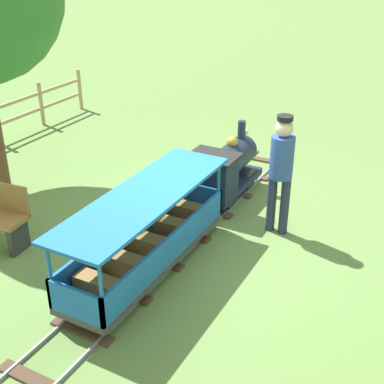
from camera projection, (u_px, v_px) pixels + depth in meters
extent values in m
plane|color=#608442|center=(185.00, 234.00, 6.94)|extent=(60.00, 60.00, 0.00)
cube|color=gray|center=(169.00, 229.00, 7.02)|extent=(0.03, 6.40, 0.04)
cube|color=gray|center=(201.00, 238.00, 6.82)|extent=(0.03, 6.40, 0.04)
cube|color=#4C3828|center=(32.00, 379.00, 4.68)|extent=(0.72, 0.14, 0.03)
cube|color=#4C3828|center=(82.00, 331.00, 5.24)|extent=(0.72, 0.14, 0.03)
cube|color=#4C3828|center=(123.00, 292.00, 5.80)|extent=(0.72, 0.14, 0.03)
cube|color=#4C3828|center=(157.00, 261.00, 6.36)|extent=(0.72, 0.14, 0.03)
cube|color=#4C3828|center=(185.00, 234.00, 6.92)|extent=(0.72, 0.14, 0.03)
cube|color=#4C3828|center=(209.00, 211.00, 7.48)|extent=(0.72, 0.14, 0.03)
cube|color=#4C3828|center=(229.00, 192.00, 8.04)|extent=(0.72, 0.14, 0.03)
cube|color=#4C3828|center=(247.00, 175.00, 8.60)|extent=(0.72, 0.14, 0.03)
cube|color=#4C3828|center=(263.00, 160.00, 9.16)|extent=(0.72, 0.14, 0.03)
cube|color=#192338|center=(227.00, 183.00, 7.86)|extent=(0.60, 1.40, 0.10)
cylinder|color=#192338|center=(233.00, 157.00, 7.86)|extent=(0.44, 0.85, 0.44)
cylinder|color=#B7932D|center=(244.00, 148.00, 8.19)|extent=(0.37, 0.02, 0.37)
cylinder|color=#192338|center=(242.00, 129.00, 7.93)|extent=(0.12, 0.12, 0.27)
sphere|color=#B7932D|center=(232.00, 142.00, 7.70)|extent=(0.16, 0.16, 0.16)
cube|color=#192338|center=(213.00, 175.00, 7.34)|extent=(0.60, 0.45, 0.55)
cube|color=black|center=(213.00, 156.00, 7.20)|extent=(0.68, 0.53, 0.04)
sphere|color=#F2EAB2|center=(245.00, 132.00, 8.10)|extent=(0.10, 0.10, 0.10)
cylinder|color=#2D2D2D|center=(222.00, 172.00, 8.24)|extent=(0.05, 0.32, 0.32)
cylinder|color=#2D2D2D|center=(250.00, 179.00, 8.03)|extent=(0.05, 0.32, 0.32)
cylinder|color=#2D2D2D|center=(202.00, 190.00, 7.69)|extent=(0.05, 0.32, 0.32)
cylinder|color=#2D2D2D|center=(231.00, 197.00, 7.48)|extent=(0.05, 0.32, 0.32)
cube|color=#3F3F3F|center=(148.00, 257.00, 6.14)|extent=(0.68, 2.60, 0.08)
cube|color=blue|center=(124.00, 234.00, 6.18)|extent=(0.04, 2.60, 0.35)
cube|color=blue|center=(171.00, 248.00, 5.90)|extent=(0.04, 2.60, 0.35)
cube|color=blue|center=(198.00, 197.00, 7.05)|extent=(0.68, 0.04, 0.35)
cube|color=blue|center=(75.00, 303.00, 5.03)|extent=(0.68, 0.04, 0.35)
cylinder|color=blue|center=(177.00, 180.00, 7.07)|extent=(0.04, 0.04, 0.75)
cylinder|color=blue|center=(218.00, 189.00, 6.80)|extent=(0.04, 0.04, 0.75)
cylinder|color=blue|center=(50.00, 276.00, 5.10)|extent=(0.04, 0.04, 0.75)
cylinder|color=blue|center=(102.00, 294.00, 4.84)|extent=(0.04, 0.04, 0.75)
cube|color=blue|center=(145.00, 196.00, 5.77)|extent=(0.78, 2.70, 0.04)
cube|color=olive|center=(99.00, 288.00, 5.34)|extent=(0.52, 0.20, 0.24)
cube|color=olive|center=(125.00, 265.00, 5.70)|extent=(0.52, 0.20, 0.24)
cube|color=olive|center=(147.00, 245.00, 6.07)|extent=(0.52, 0.20, 0.24)
cube|color=olive|center=(167.00, 228.00, 6.43)|extent=(0.52, 0.20, 0.24)
cube|color=olive|center=(185.00, 212.00, 6.79)|extent=(0.52, 0.20, 0.24)
cylinder|color=#262626|center=(169.00, 220.00, 6.96)|extent=(0.04, 0.24, 0.24)
cylinder|color=#262626|center=(201.00, 229.00, 6.76)|extent=(0.04, 0.24, 0.24)
cylinder|color=#262626|center=(83.00, 295.00, 5.53)|extent=(0.04, 0.24, 0.24)
cylinder|color=#262626|center=(120.00, 308.00, 5.33)|extent=(0.04, 0.24, 0.24)
cylinder|color=#282D47|center=(271.00, 203.00, 6.88)|extent=(0.12, 0.12, 0.80)
cylinder|color=#282D47|center=(285.00, 206.00, 6.80)|extent=(0.12, 0.12, 0.80)
cylinder|color=#2D4C99|center=(282.00, 157.00, 6.54)|extent=(0.30, 0.30, 0.55)
sphere|color=beige|center=(284.00, 128.00, 6.37)|extent=(0.22, 0.22, 0.22)
cylinder|color=black|center=(285.00, 118.00, 6.31)|extent=(0.20, 0.20, 0.06)
cube|color=#333333|center=(18.00, 237.00, 6.49)|extent=(0.11, 0.33, 0.42)
cylinder|color=tan|center=(41.00, 104.00, 10.67)|extent=(0.08, 0.08, 0.90)
cylinder|color=tan|center=(80.00, 89.00, 11.64)|extent=(0.08, 0.08, 0.90)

